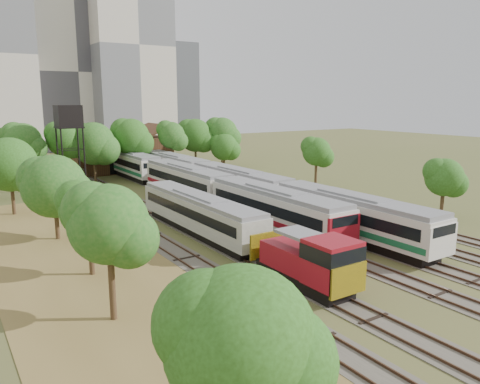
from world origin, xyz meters
TOP-DOWN VIEW (x-y plane):
  - ground at (0.00, 0.00)m, footprint 240.00×240.00m
  - dry_grass_patch at (-18.00, 8.00)m, footprint 14.00×60.00m
  - tracks at (-0.67, 25.00)m, footprint 24.60×80.00m
  - railcar_red_set at (-2.00, 21.27)m, footprint 3.19×34.58m
  - railcar_green_set at (2.00, 24.53)m, footprint 3.14×52.08m
  - railcar_rear at (-2.00, 48.53)m, footprint 3.16×16.08m
  - shunter_locomotive at (-8.00, 0.92)m, footprint 2.81×8.10m
  - old_grey_coach at (-8.00, 15.82)m, footprint 2.83×18.00m
  - water_tower at (-12.05, 43.73)m, footprint 3.21×3.21m
  - rail_pile_near at (8.00, 8.49)m, footprint 0.55×8.32m
  - rail_pile_far at (8.20, 8.16)m, footprint 0.53×8.50m
  - maintenance_shed at (-1.00, 57.98)m, footprint 16.45×11.55m
  - tree_band_left at (-19.95, 24.95)m, footprint 7.78×64.79m
  - tree_band_far at (-0.75, 49.37)m, footprint 37.59×9.99m
  - tree_band_right at (15.02, 32.19)m, footprint 5.65×45.44m
  - tower_centre at (2.00, 100.00)m, footprint 20.00×18.00m
  - tower_right at (14.00, 92.00)m, footprint 18.00×16.00m
  - tower_far_right at (34.00, 110.00)m, footprint 12.00×12.00m

SIDE VIEW (x-z plane):
  - ground at x=0.00m, z-range 0.00..0.00m
  - dry_grass_patch at x=-18.00m, z-range 0.00..0.04m
  - tracks at x=-0.67m, z-range -0.05..0.14m
  - rail_pile_far at x=8.20m, z-range 0.00..0.28m
  - rail_pile_near at x=8.00m, z-range 0.00..0.28m
  - shunter_locomotive at x=-8.00m, z-range -0.07..3.61m
  - old_grey_coach at x=-8.00m, z-range 0.16..3.66m
  - railcar_green_set at x=2.00m, z-range 0.11..4.00m
  - railcar_rear at x=-2.00m, z-range 0.11..4.03m
  - railcar_red_set at x=-2.00m, z-range 0.11..4.07m
  - maintenance_shed at x=-1.00m, z-range -0.87..6.70m
  - tree_band_right at x=15.02m, z-range 0.80..7.65m
  - tree_band_left at x=-19.95m, z-range 0.86..8.95m
  - tree_band_far at x=-0.75m, z-range 1.47..10.48m
  - water_tower at x=-12.05m, z-range 3.81..14.92m
  - tower_far_right at x=34.00m, z-range 0.00..28.00m
  - tower_centre at x=2.00m, z-range 0.00..36.00m
  - tower_right at x=14.00m, z-range 0.00..48.00m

